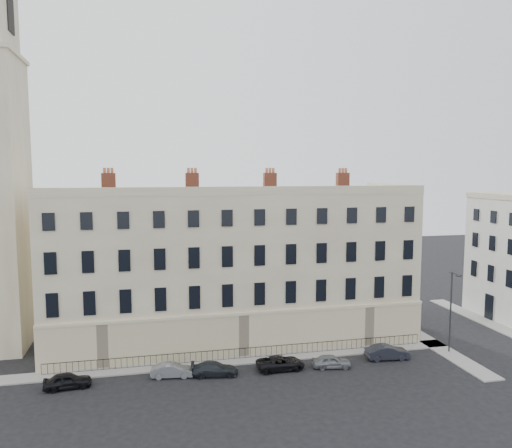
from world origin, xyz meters
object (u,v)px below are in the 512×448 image
Objects in this scene: car_b at (172,370)px; car_d at (281,363)px; car_c at (215,369)px; car_f at (387,352)px; car_a at (68,381)px; streetlamp at (451,308)px; car_e at (331,361)px.

car_d is at bearing -86.02° from car_b.
car_d is (9.28, -0.48, 0.00)m from car_b.
car_f is (15.97, 0.14, 0.09)m from car_c.
streetlamp is (34.23, 0.19, 3.73)m from car_a.
car_e is (13.75, -1.07, -0.00)m from car_b.
streetlamp is (12.25, 0.90, 3.77)m from car_e.
car_d is at bearing 91.06° from car_e.
car_d is (17.52, -0.11, -0.04)m from car_a.
streetlamp reaches higher than car_e.
car_a is 1.08× the size of car_e.
car_d is (5.78, -0.01, 0.01)m from car_c.
streetlamp is at bearing -83.42° from car_b.
car_e is at bearing -87.50° from car_b.
car_d is 1.05× the size of car_f.
streetlamp is (16.71, 0.31, 3.76)m from car_d.
car_e is (10.24, -0.60, 0.00)m from car_c.
car_b is at bearing 168.39° from streetlamp.
car_b is at bearing 94.13° from car_e.
car_d is 17.14m from streetlamp.
car_c is at bearing -95.97° from car_a.
car_f is 7.49m from streetlamp.
car_e is 5.78m from car_f.
car_d reaches higher than car_b.
car_a is at bearing 88.30° from car_d.
streetlamp reaches higher than car_c.
car_f reaches higher than car_a.
car_f reaches higher than car_b.
car_b is 13.79m from car_e.
car_d is at bearing 169.84° from streetlamp.
car_b is at bearing 85.69° from car_d.
car_b is 0.84× the size of car_d.
car_d reaches higher than car_c.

